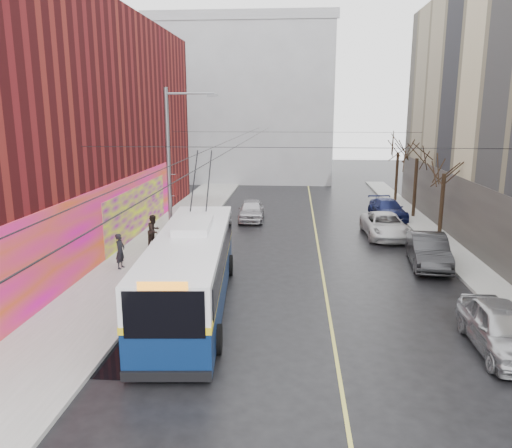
{
  "coord_description": "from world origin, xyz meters",
  "views": [
    {
      "loc": [
        0.05,
        -14.66,
        7.83
      ],
      "look_at": [
        -1.76,
        8.39,
        2.62
      ],
      "focal_mm": 35.0,
      "sensor_mm": 36.0,
      "label": 1
    }
  ],
  "objects_px": {
    "parked_car_d": "(387,209)",
    "pedestrian_a": "(120,251)",
    "streetlight_pole": "(172,172)",
    "pedestrian_b": "(154,231)",
    "parked_car_b": "(428,250)",
    "tree_near": "(445,161)",
    "trolleybus": "(192,268)",
    "tree_far": "(399,143)",
    "pedestrian_c": "(169,243)",
    "tree_mid": "(418,148)",
    "parked_car_a": "(502,328)",
    "parked_car_c": "(385,225)",
    "following_car": "(251,210)"
  },
  "relations": [
    {
      "from": "trolleybus",
      "to": "parked_car_b",
      "type": "xyz_separation_m",
      "value": [
        11.06,
        6.46,
        -0.82
      ]
    },
    {
      "from": "tree_near",
      "to": "pedestrian_c",
      "type": "distance_m",
      "value": 17.0
    },
    {
      "from": "parked_car_b",
      "to": "parked_car_d",
      "type": "relative_size",
      "value": 1.01
    },
    {
      "from": "tree_near",
      "to": "trolleybus",
      "type": "bearing_deg",
      "value": -138.2
    },
    {
      "from": "tree_mid",
      "to": "tree_far",
      "type": "distance_m",
      "value": 7.0
    },
    {
      "from": "tree_near",
      "to": "parked_car_c",
      "type": "relative_size",
      "value": 1.17
    },
    {
      "from": "tree_near",
      "to": "tree_mid",
      "type": "xyz_separation_m",
      "value": [
        0.0,
        7.0,
        0.28
      ]
    },
    {
      "from": "streetlight_pole",
      "to": "pedestrian_b",
      "type": "distance_m",
      "value": 5.12
    },
    {
      "from": "tree_near",
      "to": "tree_far",
      "type": "relative_size",
      "value": 0.97
    },
    {
      "from": "tree_near",
      "to": "trolleybus",
      "type": "xyz_separation_m",
      "value": [
        -13.06,
        -11.67,
        -3.33
      ]
    },
    {
      "from": "parked_car_a",
      "to": "trolleybus",
      "type": "bearing_deg",
      "value": 165.02
    },
    {
      "from": "parked_car_d",
      "to": "pedestrian_b",
      "type": "relative_size",
      "value": 2.64
    },
    {
      "from": "tree_mid",
      "to": "trolleybus",
      "type": "relative_size",
      "value": 0.53
    },
    {
      "from": "tree_mid",
      "to": "following_car",
      "type": "xyz_separation_m",
      "value": [
        -12.11,
        -1.75,
        -4.49
      ]
    },
    {
      "from": "tree_mid",
      "to": "tree_far",
      "type": "bearing_deg",
      "value": 90.0
    },
    {
      "from": "parked_car_b",
      "to": "pedestrian_b",
      "type": "bearing_deg",
      "value": 177.63
    },
    {
      "from": "parked_car_d",
      "to": "pedestrian_a",
      "type": "height_order",
      "value": "pedestrian_a"
    },
    {
      "from": "trolleybus",
      "to": "pedestrian_a",
      "type": "distance_m",
      "value": 6.32
    },
    {
      "from": "parked_car_b",
      "to": "pedestrian_a",
      "type": "bearing_deg",
      "value": -166.74
    },
    {
      "from": "trolleybus",
      "to": "pedestrian_c",
      "type": "relative_size",
      "value": 7.15
    },
    {
      "from": "streetlight_pole",
      "to": "pedestrian_c",
      "type": "distance_m",
      "value": 3.86
    },
    {
      "from": "following_car",
      "to": "parked_car_b",
      "type": "bearing_deg",
      "value": -47.56
    },
    {
      "from": "tree_near",
      "to": "following_car",
      "type": "height_order",
      "value": "tree_near"
    },
    {
      "from": "parked_car_d",
      "to": "pedestrian_a",
      "type": "distance_m",
      "value": 20.88
    },
    {
      "from": "tree_far",
      "to": "parked_car_a",
      "type": "distance_m",
      "value": 29.09
    },
    {
      "from": "tree_mid",
      "to": "pedestrian_c",
      "type": "xyz_separation_m",
      "value": [
        -15.57,
        -12.58,
        -4.22
      ]
    },
    {
      "from": "pedestrian_a",
      "to": "pedestrian_b",
      "type": "relative_size",
      "value": 0.95
    },
    {
      "from": "parked_car_a",
      "to": "parked_car_b",
      "type": "relative_size",
      "value": 0.94
    },
    {
      "from": "parked_car_b",
      "to": "pedestrian_b",
      "type": "xyz_separation_m",
      "value": [
        -15.06,
        2.12,
        0.26
      ]
    },
    {
      "from": "tree_mid",
      "to": "parked_car_b",
      "type": "xyz_separation_m",
      "value": [
        -2.0,
        -12.22,
        -4.42
      ]
    },
    {
      "from": "streetlight_pole",
      "to": "tree_near",
      "type": "relative_size",
      "value": 1.41
    },
    {
      "from": "tree_mid",
      "to": "pedestrian_b",
      "type": "bearing_deg",
      "value": -149.38
    },
    {
      "from": "tree_near",
      "to": "following_car",
      "type": "xyz_separation_m",
      "value": [
        -12.11,
        5.25,
        -4.22
      ]
    },
    {
      "from": "pedestrian_c",
      "to": "following_car",
      "type": "bearing_deg",
      "value": -75.66
    },
    {
      "from": "tree_mid",
      "to": "pedestrian_a",
      "type": "height_order",
      "value": "tree_mid"
    },
    {
      "from": "parked_car_d",
      "to": "pedestrian_c",
      "type": "height_order",
      "value": "pedestrian_c"
    },
    {
      "from": "tree_near",
      "to": "pedestrian_a",
      "type": "height_order",
      "value": "tree_near"
    },
    {
      "from": "pedestrian_a",
      "to": "pedestrian_b",
      "type": "xyz_separation_m",
      "value": [
        0.52,
        4.2,
        0.05
      ]
    },
    {
      "from": "trolleybus",
      "to": "parked_car_d",
      "type": "distance_m",
      "value": 21.37
    },
    {
      "from": "tree_far",
      "to": "pedestrian_a",
      "type": "relative_size",
      "value": 3.68
    },
    {
      "from": "tree_far",
      "to": "tree_near",
      "type": "bearing_deg",
      "value": -90.0
    },
    {
      "from": "streetlight_pole",
      "to": "pedestrian_c",
      "type": "bearing_deg",
      "value": 135.61
    },
    {
      "from": "parked_car_a",
      "to": "parked_car_c",
      "type": "relative_size",
      "value": 0.87
    },
    {
      "from": "tree_far",
      "to": "trolleybus",
      "type": "bearing_deg",
      "value": -116.95
    },
    {
      "from": "tree_mid",
      "to": "parked_car_d",
      "type": "relative_size",
      "value": 1.35
    },
    {
      "from": "following_car",
      "to": "pedestrian_a",
      "type": "xyz_separation_m",
      "value": [
        -5.48,
        -12.55,
        0.28
      ]
    },
    {
      "from": "parked_car_a",
      "to": "parked_car_b",
      "type": "bearing_deg",
      "value": 90.31
    },
    {
      "from": "pedestrian_c",
      "to": "pedestrian_b",
      "type": "bearing_deg",
      "value": -26.85
    },
    {
      "from": "following_car",
      "to": "pedestrian_c",
      "type": "xyz_separation_m",
      "value": [
        -3.46,
        -10.83,
        0.27
      ]
    },
    {
      "from": "streetlight_pole",
      "to": "parked_car_d",
      "type": "relative_size",
      "value": 1.81
    }
  ]
}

